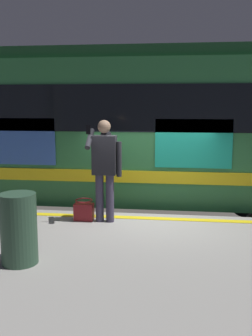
{
  "coord_description": "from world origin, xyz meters",
  "views": [
    {
      "loc": [
        -0.53,
        7.01,
        3.04
      ],
      "look_at": [
        0.33,
        0.3,
        1.9
      ],
      "focal_mm": 41.92,
      "sensor_mm": 36.0,
      "label": 1
    }
  ],
  "objects_px": {
    "trash_bin": "(19,229)",
    "train_carriage": "(115,125)",
    "passenger": "(105,163)",
    "handbag": "(84,211)"
  },
  "relations": [
    {
      "from": "trash_bin",
      "to": "train_carriage",
      "type": "bearing_deg",
      "value": -97.7
    },
    {
      "from": "train_carriage",
      "to": "trash_bin",
      "type": "relative_size",
      "value": 10.67
    },
    {
      "from": "train_carriage",
      "to": "passenger",
      "type": "xyz_separation_m",
      "value": [
        -0.19,
        2.37,
        -0.49
      ]
    },
    {
      "from": "passenger",
      "to": "handbag",
      "type": "relative_size",
      "value": 4.76
    },
    {
      "from": "passenger",
      "to": "handbag",
      "type": "bearing_deg",
      "value": -2.15
    },
    {
      "from": "handbag",
      "to": "trash_bin",
      "type": "bearing_deg",
      "value": 78.57
    },
    {
      "from": "trash_bin",
      "to": "handbag",
      "type": "bearing_deg",
      "value": -101.43
    },
    {
      "from": "trash_bin",
      "to": "passenger",
      "type": "bearing_deg",
      "value": -111.95
    },
    {
      "from": "train_carriage",
      "to": "passenger",
      "type": "bearing_deg",
      "value": 94.49
    },
    {
      "from": "handbag",
      "to": "trash_bin",
      "type": "distance_m",
      "value": 1.97
    }
  ]
}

